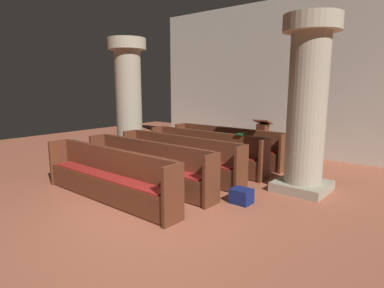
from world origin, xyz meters
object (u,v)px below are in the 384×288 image
Objects in this scene: pew_row_3 at (147,164)px; pillar_far_side at (129,97)px; kneeler_box_navy at (242,196)px; pillar_aisle_side at (307,103)px; pew_row_0 at (227,144)px; hymn_book at (241,134)px; pew_row_1 at (205,150)px; pew_row_4 at (108,174)px; lectern at (262,141)px; pew_row_2 at (179,156)px.

pew_row_3 is 3.18m from pillar_far_side.
pillar_aisle_side is at bearing 68.05° from kneeler_box_navy.
pillar_aisle_side is at bearing 2.37° from pillar_far_side.
hymn_book is at bearing -40.31° from pew_row_0.
hymn_book reaches higher than pew_row_0.
pew_row_1 is at bearing -90.00° from pew_row_0.
pew_row_4 is at bearing -90.00° from pew_row_0.
pillar_aisle_side is at bearing -47.61° from lectern.
hymn_book is at bearing 11.63° from pew_row_1.
lectern is at bearing 132.39° from pillar_aisle_side.
pew_row_2 is at bearing -128.43° from hymn_book.
pillar_aisle_side is at bearing 47.62° from pew_row_4.
pew_row_3 is 2.34m from hymn_book.
pillar_far_side reaches higher than pew_row_2.
hymn_book is at bearing 122.04° from kneeler_box_navy.
hymn_book reaches higher than kneeler_box_navy.
hymn_book is (0.91, 0.19, 0.45)m from pew_row_1.
pew_row_3 is 1.01× the size of pillar_far_side.
pew_row_2 is 0.96m from pew_row_3.
pillar_aisle_side is 3.05× the size of lectern.
pew_row_0 is at bearing 90.00° from pew_row_4.
pillar_aisle_side is at bearing 35.54° from pew_row_3.
pew_row_1 reaches higher than kneeler_box_navy.
lectern is 4.93× the size of hymn_book.
pew_row_2 is at bearing -14.37° from pillar_far_side.
kneeler_box_navy is (1.96, -1.49, -0.35)m from pew_row_1.
pew_row_1 is at bearing -101.27° from lectern.
pew_row_1 is 0.96m from pew_row_2.
lectern is at bearing 103.66° from hymn_book.
hymn_book is (0.48, -1.97, 0.48)m from lectern.
pew_row_2 is 2.92m from pillar_aisle_side.
pew_row_1 is at bearing -168.37° from hymn_book.
pew_row_0 is at bearing 128.65° from kneeler_box_navy.
hymn_book is at bearing 73.47° from pew_row_4.
pew_row_1 is 1.00× the size of pew_row_3.
hymn_book reaches higher than pew_row_4.
kneeler_box_navy is (1.96, -0.53, -0.35)m from pew_row_2.
pew_row_4 is 15.11× the size of hymn_book.
kneeler_box_navy is (1.96, -2.45, -0.35)m from pew_row_0.
pillar_aisle_side reaches higher than pew_row_3.
pew_row_0 is 3.00m from pillar_aisle_side.
pew_row_2 and pew_row_4 have the same top height.
pew_row_4 is 3.07× the size of lectern.
pew_row_2 reaches higher than kneeler_box_navy.
kneeler_box_navy is (1.53, -3.65, -0.32)m from lectern.
pillar_far_side is at bearing 147.16° from pew_row_3.
pillar_aisle_side reaches higher than lectern.
hymn_book is (0.91, 2.10, 0.45)m from pew_row_3.
pew_row_0 is at bearing -109.72° from lectern.
pew_row_3 is 4.10m from lectern.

